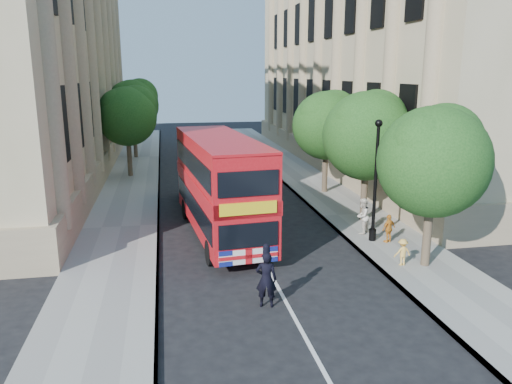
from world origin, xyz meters
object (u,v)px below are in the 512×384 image
woman_pedestrian (362,216)px  police_constable (266,279)px  double_decker_bus (220,184)px  lamp_post (375,186)px  box_van (199,179)px

woman_pedestrian → police_constable: bearing=4.3°
police_constable → woman_pedestrian: bearing=-119.6°
double_decker_bus → woman_pedestrian: size_ratio=5.96×
lamp_post → double_decker_bus: size_ratio=0.54×
lamp_post → box_van: lamp_post is taller
double_decker_bus → woman_pedestrian: 6.46m
lamp_post → woman_pedestrian: lamp_post is taller
woman_pedestrian → box_van: bearing=-89.9°
double_decker_bus → woman_pedestrian: (6.18, -1.17, -1.48)m
lamp_post → police_constable: lamp_post is taller
box_van → woman_pedestrian: size_ratio=2.98×
police_constable → woman_pedestrian: 8.17m
lamp_post → police_constable: size_ratio=2.86×
lamp_post → box_van: 10.75m
double_decker_bus → box_van: size_ratio=2.00×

